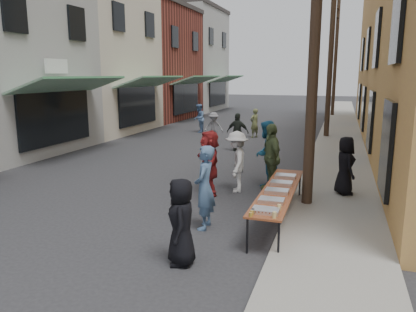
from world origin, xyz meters
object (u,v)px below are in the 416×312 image
Objects in this scene: guest_front_c at (266,153)px; utility_pole_mid at (331,50)px; utility_pole_far at (336,59)px; utility_pole_near at (316,21)px; catering_tray_sausage at (266,211)px; guest_front_a at (181,222)px; serving_table at (279,191)px; server at (345,166)px.

utility_pole_mid is at bearing -176.09° from guest_front_c.
utility_pole_mid and utility_pole_far have the same top height.
utility_pole_near is at bearing 50.46° from guest_front_c.
guest_front_a is (-1.29, -0.99, -0.02)m from catering_tray_sausage.
guest_front_a reaches higher than serving_table.
serving_table is at bearing -92.29° from utility_pole_mid.
utility_pole_near reaches higher than serving_table.
utility_pole_mid is 13.83m from serving_table.
serving_table is (-0.53, -1.29, -3.79)m from utility_pole_near.
catering_tray_sausage is 0.26× the size of guest_front_c.
guest_front_a is 5.71m from server.
utility_pole_mid is at bearing 90.00° from utility_pole_near.
catering_tray_sausage is (-0.53, -14.94, -3.71)m from utility_pole_mid.
server is at bearing 131.69° from guest_front_a.
utility_pole_mid is 11.51m from server.
catering_tray_sausage is 0.32× the size of guest_front_a.
catering_tray_sausage is 0.32× the size of server.
guest_front_a is at bearing -116.04° from serving_table.
utility_pole_near is at bearing -90.00° from utility_pole_far.
server is (2.24, -0.57, -0.09)m from guest_front_c.
utility_pole_near is at bearing 119.78° from server.
utility_pole_mid is (0.00, 12.00, 0.00)m from utility_pole_near.
catering_tray_sausage is (-0.53, -26.94, -3.71)m from utility_pole_far.
catering_tray_sausage reaches higher than serving_table.
serving_table is 2.94m from guest_front_a.
guest_front_c is 2.31m from server.
guest_front_c is at bearing 100.20° from catering_tray_sausage.
utility_pole_mid reaches higher than guest_front_a.
utility_pole_near is 18.00× the size of catering_tray_sausage.
server is (1.41, 2.39, 0.17)m from serving_table.
utility_pole_near is 4.76m from catering_tray_sausage.
guest_front_c is (-1.36, -10.32, -3.53)m from utility_pole_mid.
utility_pole_near reaches higher than server.
utility_pole_near is 5.72m from guest_front_a.
guest_front_a reaches higher than catering_tray_sausage.
utility_pole_near is at bearing 134.98° from guest_front_a.
utility_pole_mid is at bearing 87.71° from serving_table.
server reaches higher than serving_table.
utility_pole_near is at bearing -90.00° from utility_pole_mid.
utility_pole_mid is 2.25× the size of serving_table.
utility_pole_far is at bearing -19.70° from server.
guest_front_c is at bearing 105.64° from serving_table.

